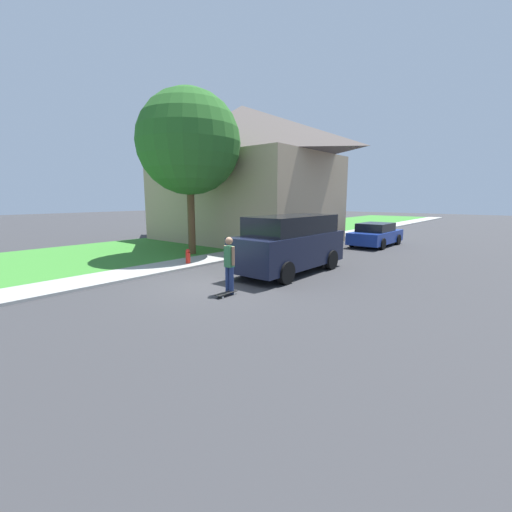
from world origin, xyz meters
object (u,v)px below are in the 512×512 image
object	(u,v)px
lawn_tree_near	(189,143)
suv_parked	(291,243)
car_down_street	(376,235)
skateboarder	(229,263)
fire_hydrant	(188,256)
skateboard	(226,293)

from	to	relation	value
lawn_tree_near	suv_parked	xyz separation A→B (m)	(6.02, -0.19, -4.26)
car_down_street	skateboarder	distance (m)	12.99
car_down_street	fire_hydrant	xyz separation A→B (m)	(-3.83, -11.01, -0.27)
suv_parked	car_down_street	bearing A→B (deg)	91.61
car_down_street	skateboarder	world-z (taller)	skateboarder
suv_parked	skateboarder	xyz separation A→B (m)	(0.26, -3.61, -0.19)
car_down_street	skateboarder	size ratio (longest dim) A/B	2.56
skateboard	car_down_street	bearing A→B (deg)	92.70
car_down_street	lawn_tree_near	bearing A→B (deg)	-122.10
skateboard	fire_hydrant	distance (m)	4.99
suv_parked	fire_hydrant	distance (m)	4.47
skateboarder	skateboard	world-z (taller)	skateboarder
lawn_tree_near	skateboard	size ratio (longest dim) A/B	10.05
skateboarder	skateboard	size ratio (longest dim) A/B	2.20
skateboarder	suv_parked	bearing A→B (deg)	94.11
car_down_street	fire_hydrant	world-z (taller)	car_down_street
car_down_street	skateboard	bearing A→B (deg)	-87.30
suv_parked	skateboard	size ratio (longest dim) A/B	6.55
skateboard	fire_hydrant	xyz separation A→B (m)	(-4.46, 2.21, 0.32)
suv_parked	car_down_street	size ratio (longest dim) A/B	1.16
car_down_street	skateboard	xyz separation A→B (m)	(0.62, -13.22, -0.58)
skateboarder	skateboard	xyz separation A→B (m)	(0.10, -0.25, -0.87)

